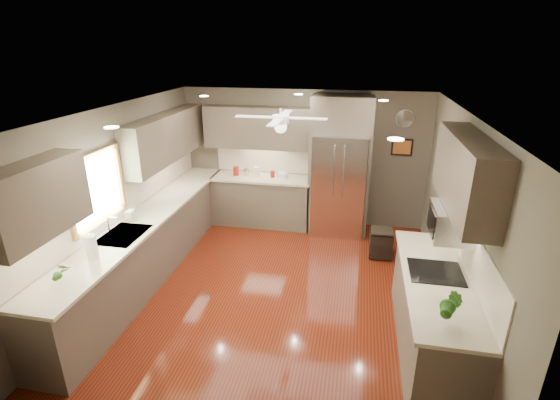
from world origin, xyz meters
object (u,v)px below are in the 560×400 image
(canister_b, at_px, (246,172))
(potted_plant_left, at_px, (59,271))
(canister_a, at_px, (236,171))
(refrigerator, at_px, (340,169))
(stool, at_px, (381,243))
(paper_towel, at_px, (92,247))
(bowl, at_px, (283,177))
(microwave, at_px, (452,222))
(potted_plant_right, at_px, (451,306))
(soap_bottle, at_px, (131,213))
(canister_c, at_px, (257,171))
(canister_d, at_px, (272,174))

(canister_b, xyz_separation_m, potted_plant_left, (-0.91, -3.88, 0.07))
(canister_a, xyz_separation_m, refrigerator, (1.92, -0.04, 0.17))
(stool, relative_size, paper_towel, 1.42)
(canister_b, height_order, bowl, canister_b)
(canister_b, bearing_deg, paper_towel, -105.19)
(potted_plant_left, relative_size, paper_towel, 0.89)
(microwave, bearing_deg, potted_plant_right, -97.59)
(soap_bottle, relative_size, bowl, 0.95)
(canister_a, height_order, bowl, canister_a)
(soap_bottle, bearing_deg, microwave, -7.05)
(canister_b, bearing_deg, potted_plant_right, -52.15)
(canister_a, bearing_deg, soap_bottle, -110.71)
(canister_b, relative_size, potted_plant_right, 0.45)
(canister_c, xyz_separation_m, potted_plant_left, (-1.11, -3.89, 0.05))
(canister_a, relative_size, potted_plant_right, 0.52)
(canister_c, distance_m, refrigerator, 1.54)
(canister_c, xyz_separation_m, soap_bottle, (-1.24, -2.27, 0.01))
(canister_c, bearing_deg, canister_a, -175.84)
(potted_plant_right, bearing_deg, paper_towel, 173.91)
(refrigerator, xyz_separation_m, paper_towel, (-2.63, -3.29, -0.11))
(canister_b, distance_m, microwave, 4.14)
(canister_b, height_order, stool, canister_b)
(paper_towel, bearing_deg, canister_a, 77.92)
(refrigerator, height_order, paper_towel, refrigerator)
(paper_towel, bearing_deg, canister_d, 67.15)
(canister_d, xyz_separation_m, bowl, (0.20, -0.04, -0.03))
(canister_b, relative_size, refrigerator, 0.06)
(canister_c, bearing_deg, refrigerator, -2.54)
(canister_a, bearing_deg, paper_towel, -102.08)
(canister_c, height_order, potted_plant_left, potted_plant_left)
(soap_bottle, xyz_separation_m, potted_plant_left, (0.13, -1.62, 0.04))
(stool, bearing_deg, canister_a, 161.28)
(canister_a, distance_m, potted_plant_left, 3.93)
(canister_d, bearing_deg, paper_towel, -112.85)
(canister_a, distance_m, bowl, 0.90)
(bowl, relative_size, stool, 0.48)
(canister_d, xyz_separation_m, potted_plant_left, (-1.41, -3.88, 0.08))
(stool, bearing_deg, canister_c, 157.76)
(refrigerator, distance_m, stool, 1.50)
(canister_a, xyz_separation_m, paper_towel, (-0.71, -3.33, 0.06))
(canister_b, bearing_deg, bowl, -3.35)
(potted_plant_left, bearing_deg, microwave, 15.77)
(potted_plant_right, bearing_deg, potted_plant_left, -178.08)
(canister_b, bearing_deg, refrigerator, -1.83)
(canister_d, relative_size, refrigerator, 0.05)
(paper_towel, bearing_deg, microwave, 8.36)
(canister_a, distance_m, canister_c, 0.39)
(canister_c, height_order, bowl, canister_c)
(canister_a, relative_size, refrigerator, 0.07)
(stool, distance_m, paper_towel, 4.25)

